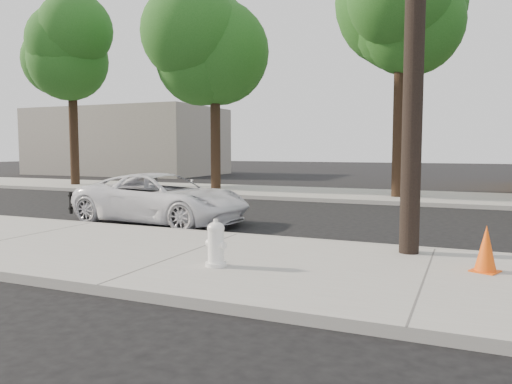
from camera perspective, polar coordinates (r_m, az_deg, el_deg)
ground at (r=12.68m, az=2.01°, el=-3.96°), size 120.00×120.00×0.00m
near_sidewalk at (r=8.87m, az=-8.23°, el=-7.42°), size 90.00×4.40×0.15m
far_sidewalk at (r=20.76m, az=10.58°, el=-0.33°), size 90.00×5.00×0.15m
curb_near at (r=10.77m, az=-2.07°, el=-5.16°), size 90.00×0.12×0.16m
building_far at (r=40.08m, az=-14.51°, el=5.59°), size 14.00×8.00×5.00m
tree_a at (r=27.17m, az=-20.25°, el=14.35°), size 4.65×4.50×9.00m
tree_b at (r=22.67m, az=-4.46°, el=15.60°), size 4.34×4.20×8.45m
tree_c at (r=20.07m, az=16.87°, el=19.03°), size 4.96×4.80×9.55m
police_cruiser at (r=13.40m, az=-10.70°, el=-0.71°), size 4.90×2.53×1.32m
fire_hydrant at (r=7.79m, az=-4.60°, el=-6.04°), size 0.37×0.34×0.69m
traffic_cone at (r=8.16m, az=24.80°, el=-5.96°), size 0.47×0.47×0.70m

